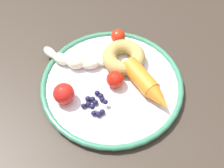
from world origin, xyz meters
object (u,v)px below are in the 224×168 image
carrot_orange (147,84)px  tomato_mid (115,79)px  banana (77,60)px  donut (124,57)px  blueberry_pile (95,103)px  dining_table (116,120)px  tomato_far (118,36)px  plate (112,85)px  tomato_near (64,94)px

carrot_orange → tomato_mid: carrot_orange is taller
banana → donut: (0.09, -0.06, 0.00)m
banana → blueberry_pile: size_ratio=2.34×
tomato_mid → blueberry_pile: bearing=-164.1°
dining_table → tomato_far: 0.19m
carrot_orange → tomato_mid: size_ratio=3.84×
plate → tomato_far: size_ratio=9.14×
banana → donut: bearing=-32.7°
tomato_near → dining_table: bearing=-31.3°
plate → tomato_near: bearing=166.4°
dining_table → blueberry_pile: size_ratio=17.70×
tomato_mid → tomato_far: bearing=50.7°
plate → blueberry_pile: blueberry_pile is taller
banana → tomato_far: bearing=0.9°
dining_table → tomato_mid: tomato_mid is taller
dining_table → banana: (-0.02, 0.12, 0.11)m
dining_table → banana: size_ratio=7.57×
plate → blueberry_pile: bearing=-158.9°
banana → dining_table: bearing=-80.7°
donut → tomato_near: tomato_near is taller
blueberry_pile → tomato_far: size_ratio=1.65×
banana → carrot_orange: size_ratio=0.91×
tomato_far → blueberry_pile: bearing=-141.0°
blueberry_pile → tomato_mid: 0.07m
dining_table → tomato_mid: 0.12m
dining_table → carrot_orange: carrot_orange is taller
carrot_orange → tomato_near: 0.17m
dining_table → tomato_near: (-0.09, 0.05, 0.12)m
dining_table → plate: size_ratio=3.20×
blueberry_pile → donut: bearing=26.3°
dining_table → banana: 0.16m
dining_table → donut: donut is taller
plate → tomato_mid: tomato_mid is taller
blueberry_pile → carrot_orange: bearing=-16.3°
banana → donut: size_ratio=1.34×
carrot_orange → tomato_near: tomato_near is taller
donut → blueberry_pile: bearing=-153.7°
carrot_orange → donut: (0.01, 0.09, -0.00)m
tomato_near → tomato_far: (0.18, 0.07, -0.01)m
dining_table → tomato_mid: (0.02, 0.03, 0.12)m
dining_table → donut: bearing=43.5°
plate → carrot_orange: carrot_orange is taller
tomato_near → carrot_orange: bearing=-27.4°
plate → dining_table: bearing=-110.8°
dining_table → donut: size_ratio=10.18×
plate → blueberry_pile: (-0.06, -0.02, 0.01)m
banana → carrot_orange: (0.08, -0.14, 0.01)m
carrot_orange → donut: 0.09m
banana → tomato_far: tomato_far is taller
plate → carrot_orange: size_ratio=2.15×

